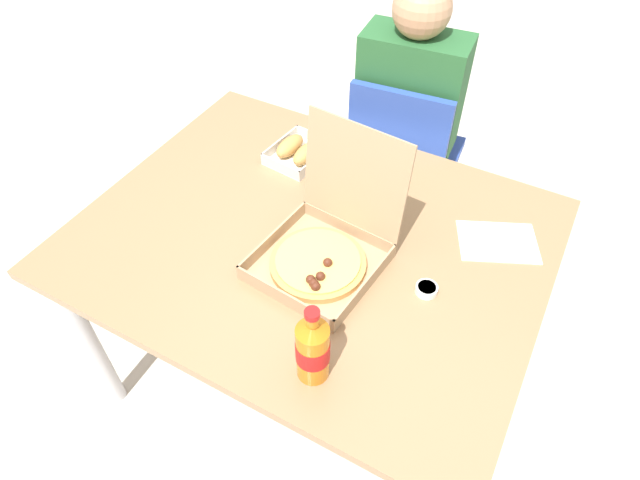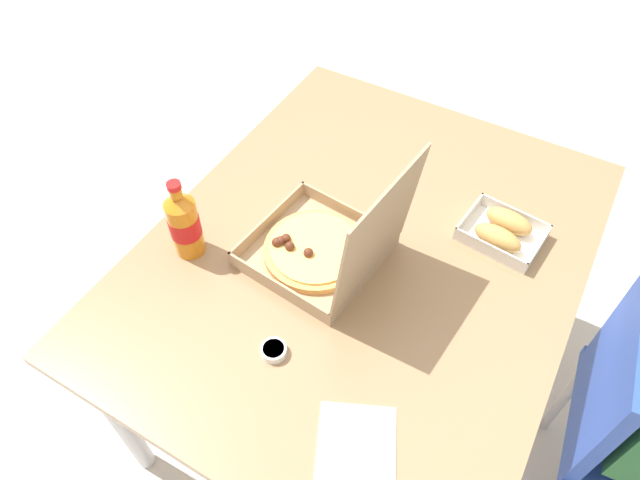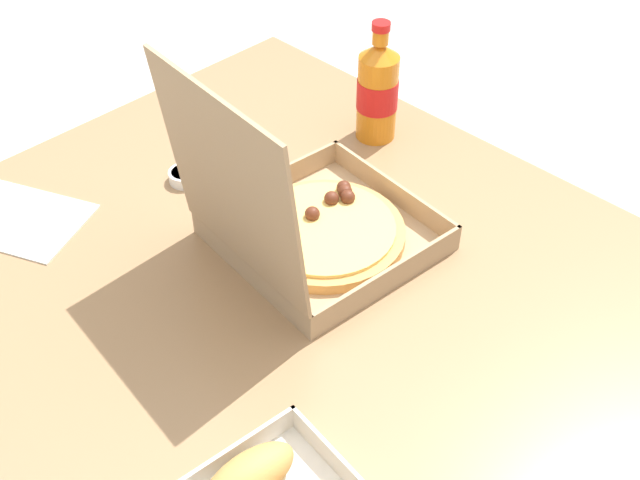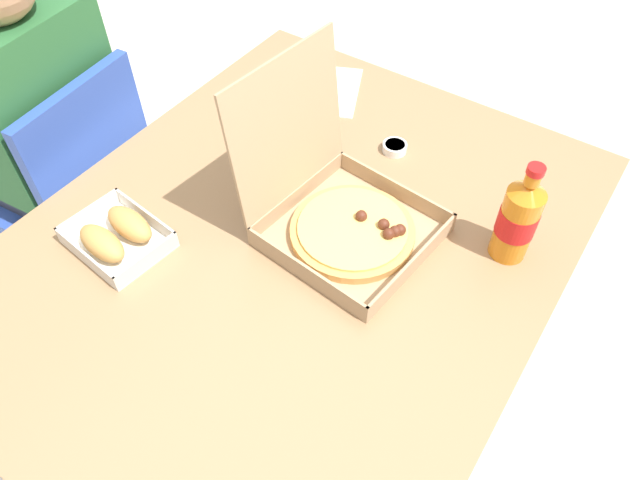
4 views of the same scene
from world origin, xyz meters
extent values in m
plane|color=beige|center=(0.00, 0.00, 0.00)|extent=(10.00, 10.00, 0.00)
cube|color=#997551|center=(0.00, 0.00, 0.70)|extent=(1.25, 1.00, 0.03)
cylinder|color=#B7B7BC|center=(0.56, -0.43, 0.34)|extent=(0.05, 0.05, 0.68)
cylinder|color=#B7B7BC|center=(0.56, 0.43, 0.34)|extent=(0.05, 0.05, 0.68)
cube|color=#2D4CAD|center=(-0.02, 0.80, 0.43)|extent=(0.44, 0.44, 0.04)
cube|color=#2D4CAD|center=(0.00, 0.61, 0.64)|extent=(0.36, 0.06, 0.38)
cylinder|color=#B2B2B7|center=(0.13, 0.98, 0.21)|extent=(0.03, 0.03, 0.43)
cylinder|color=#B2B2B7|center=(-0.20, 0.95, 0.21)|extent=(0.03, 0.03, 0.43)
cylinder|color=#B2B2B7|center=(0.17, 0.64, 0.21)|extent=(0.03, 0.03, 0.43)
cylinder|color=#B2B2B7|center=(-0.17, 0.61, 0.21)|extent=(0.03, 0.03, 0.43)
cylinder|color=#333847|center=(0.06, 0.96, 0.23)|extent=(0.09, 0.09, 0.45)
cylinder|color=#333847|center=(-0.12, 0.94, 0.23)|extent=(0.09, 0.09, 0.45)
cube|color=#333847|center=(0.06, 0.91, 0.50)|extent=(0.14, 0.31, 0.10)
cube|color=#333847|center=(-0.12, 0.89, 0.50)|extent=(0.14, 0.31, 0.10)
cube|color=#286033|center=(-0.01, 0.74, 0.76)|extent=(0.38, 0.21, 0.42)
cube|color=tan|center=(0.07, -0.10, 0.72)|extent=(0.32, 0.32, 0.01)
cube|color=tan|center=(0.06, -0.24, 0.74)|extent=(0.29, 0.04, 0.04)
cube|color=tan|center=(-0.07, -0.08, 0.74)|extent=(0.04, 0.29, 0.04)
cube|color=tan|center=(0.22, -0.11, 0.74)|extent=(0.04, 0.29, 0.04)
cube|color=tan|center=(0.09, 0.05, 0.74)|extent=(0.29, 0.04, 0.04)
cube|color=tan|center=(0.09, 0.07, 0.91)|extent=(0.30, 0.07, 0.29)
cylinder|color=tan|center=(0.07, -0.10, 0.73)|extent=(0.25, 0.25, 0.02)
cylinder|color=#EAC666|center=(0.07, -0.10, 0.74)|extent=(0.22, 0.22, 0.01)
sphere|color=#562819|center=(0.11, -0.18, 0.75)|extent=(0.02, 0.02, 0.02)
sphere|color=#562819|center=(0.09, -0.17, 0.75)|extent=(0.02, 0.02, 0.02)
sphere|color=#562819|center=(0.10, -0.10, 0.75)|extent=(0.02, 0.02, 0.02)
sphere|color=#562819|center=(0.11, -0.15, 0.75)|extent=(0.02, 0.02, 0.02)
sphere|color=#562819|center=(0.10, -0.18, 0.75)|extent=(0.02, 0.02, 0.02)
cube|color=white|center=(-0.20, 0.28, 0.72)|extent=(0.17, 0.21, 0.00)
cube|color=silver|center=(-0.21, 0.18, 0.74)|extent=(0.15, 0.02, 0.03)
cube|color=silver|center=(-0.19, 0.37, 0.74)|extent=(0.15, 0.02, 0.03)
cube|color=silver|center=(-0.28, 0.28, 0.74)|extent=(0.03, 0.19, 0.03)
cube|color=silver|center=(-0.13, 0.27, 0.74)|extent=(0.03, 0.19, 0.03)
ellipsoid|color=tan|center=(-0.24, 0.28, 0.75)|extent=(0.07, 0.13, 0.05)
ellipsoid|color=tan|center=(-0.17, 0.27, 0.75)|extent=(0.07, 0.13, 0.05)
cylinder|color=orange|center=(0.21, -0.37, 0.79)|extent=(0.07, 0.07, 0.16)
cone|color=orange|center=(0.21, -0.37, 0.89)|extent=(0.07, 0.07, 0.02)
cylinder|color=orange|center=(0.21, -0.37, 0.91)|extent=(0.03, 0.03, 0.02)
cylinder|color=red|center=(0.21, -0.37, 0.93)|extent=(0.03, 0.03, 0.01)
cylinder|color=red|center=(0.21, -0.37, 0.80)|extent=(0.07, 0.07, 0.06)
cube|color=white|center=(0.46, 0.22, 0.72)|extent=(0.25, 0.22, 0.00)
cylinder|color=white|center=(0.35, -0.04, 0.72)|extent=(0.06, 0.06, 0.02)
cylinder|color=#DBBC66|center=(0.35, -0.04, 0.73)|extent=(0.05, 0.05, 0.01)
camera|label=1|loc=(0.52, -0.91, 1.79)|focal=30.55mm
camera|label=2|loc=(0.81, 0.34, 1.80)|focal=31.84mm
camera|label=3|loc=(-0.57, 0.56, 1.54)|focal=44.16mm
camera|label=4|loc=(-0.62, -0.49, 1.62)|focal=33.55mm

